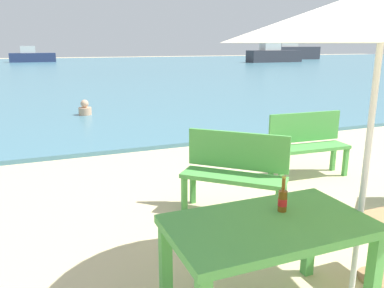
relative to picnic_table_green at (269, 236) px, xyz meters
name	(u,v)px	position (x,y,z in m)	size (l,w,h in m)	color
sea_water	(67,69)	(1.07, 29.73, -0.61)	(120.00, 50.00, 0.08)	teal
picnic_table_green	(269,236)	(0.00, 0.00, 0.00)	(1.40, 0.80, 0.76)	#4C9E47
beer_bottle_amber	(283,199)	(0.18, 0.11, 0.20)	(0.07, 0.07, 0.26)	brown
patio_umbrella	(384,14)	(0.72, -0.09, 1.47)	(2.10, 2.10, 2.30)	silver
side_table_wood	(382,242)	(1.14, 0.04, -0.30)	(0.44, 0.44, 0.54)	#9E7A51
bench_green_left	(235,168)	(0.66, 1.72, -0.11)	(1.12, 1.08, 0.95)	#4C9E47
bench_green_right	(308,141)	(2.29, 2.48, -0.11)	(1.22, 0.42, 0.95)	#4C9E47
swimmer_person	(85,109)	(-0.19, 8.60, -0.41)	(0.34, 0.34, 0.41)	tan
boat_sailboat	(290,51)	(28.40, 39.13, 0.40)	(7.43, 2.03, 2.70)	#38383F
boat_barge	(32,56)	(-1.30, 43.09, 0.02)	(4.55, 1.24, 1.65)	navy
boat_fishing_trawler	(274,55)	(22.23, 33.45, 0.20)	(5.91, 1.61, 2.15)	#38383F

